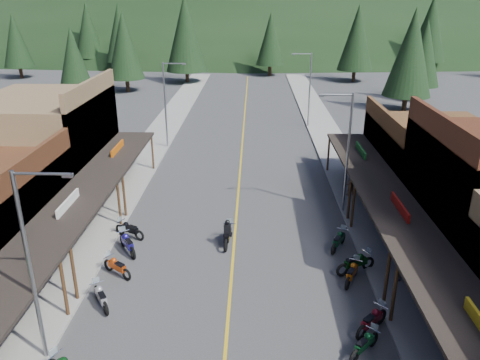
# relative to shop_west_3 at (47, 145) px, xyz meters

# --- Properties ---
(ground) EXTENTS (220.00, 220.00, 0.00)m
(ground) POSITION_rel_shop_west_3_xyz_m (13.78, -11.30, -3.52)
(ground) COLOR #38383A
(ground) RESTS_ON ground
(centerline) EXTENTS (0.15, 90.00, 0.01)m
(centerline) POSITION_rel_shop_west_3_xyz_m (13.78, 8.70, -3.51)
(centerline) COLOR gold
(centerline) RESTS_ON ground
(sidewalk_west) EXTENTS (3.40, 94.00, 0.15)m
(sidewalk_west) POSITION_rel_shop_west_3_xyz_m (5.08, 8.70, -3.44)
(sidewalk_west) COLOR gray
(sidewalk_west) RESTS_ON ground
(sidewalk_east) EXTENTS (3.40, 94.00, 0.15)m
(sidewalk_east) POSITION_rel_shop_west_3_xyz_m (22.48, 8.70, -3.44)
(sidewalk_east) COLOR gray
(sidewalk_east) RESTS_ON ground
(shop_west_3) EXTENTS (10.90, 10.20, 8.20)m
(shop_west_3) POSITION_rel_shop_west_3_xyz_m (0.00, 0.00, 0.00)
(shop_west_3) COLOR brown
(shop_west_3) RESTS_ON ground
(shop_east_3) EXTENTS (10.90, 10.20, 6.20)m
(shop_east_3) POSITION_rel_shop_west_3_xyz_m (27.54, 0.00, -0.99)
(shop_east_3) COLOR #4C2D16
(shop_east_3) RESTS_ON ground
(streetlight_0) EXTENTS (2.16, 0.18, 8.00)m
(streetlight_0) POSITION_rel_shop_west_3_xyz_m (6.83, -17.30, 0.94)
(streetlight_0) COLOR gray
(streetlight_0) RESTS_ON ground
(streetlight_1) EXTENTS (2.16, 0.18, 8.00)m
(streetlight_1) POSITION_rel_shop_west_3_xyz_m (6.83, 10.70, 0.94)
(streetlight_1) COLOR gray
(streetlight_1) RESTS_ON ground
(streetlight_2) EXTENTS (2.16, 0.18, 8.00)m
(streetlight_2) POSITION_rel_shop_west_3_xyz_m (20.74, -3.30, 0.94)
(streetlight_2) COLOR gray
(streetlight_2) RESTS_ON ground
(streetlight_3) EXTENTS (2.16, 0.18, 8.00)m
(streetlight_3) POSITION_rel_shop_west_3_xyz_m (20.74, 18.70, 0.94)
(streetlight_3) COLOR gray
(streetlight_3) RESTS_ON ground
(ridge_hill) EXTENTS (310.00, 140.00, 60.00)m
(ridge_hill) POSITION_rel_shop_west_3_xyz_m (13.78, 123.70, -3.52)
(ridge_hill) COLOR black
(ridge_hill) RESTS_ON ground
(pine_0) EXTENTS (5.04, 5.04, 11.00)m
(pine_0) POSITION_rel_shop_west_3_xyz_m (-26.22, 50.70, 2.96)
(pine_0) COLOR black
(pine_0) RESTS_ON ground
(pine_1) EXTENTS (5.88, 5.88, 12.50)m
(pine_1) POSITION_rel_shop_west_3_xyz_m (-10.22, 58.70, 3.72)
(pine_1) COLOR black
(pine_1) RESTS_ON ground
(pine_2) EXTENTS (6.72, 6.72, 14.00)m
(pine_2) POSITION_rel_shop_west_3_xyz_m (3.78, 46.70, 4.47)
(pine_2) COLOR black
(pine_2) RESTS_ON ground
(pine_3) EXTENTS (5.04, 5.04, 11.00)m
(pine_3) POSITION_rel_shop_west_3_xyz_m (17.78, 54.70, 2.96)
(pine_3) COLOR black
(pine_3) RESTS_ON ground
(pine_4) EXTENTS (5.88, 5.88, 12.50)m
(pine_4) POSITION_rel_shop_west_3_xyz_m (31.78, 48.70, 3.72)
(pine_4) COLOR black
(pine_4) RESTS_ON ground
(pine_5) EXTENTS (6.72, 6.72, 14.00)m
(pine_5) POSITION_rel_shop_west_3_xyz_m (47.78, 60.70, 4.47)
(pine_5) COLOR black
(pine_5) RESTS_ON ground
(pine_7) EXTENTS (5.88, 5.88, 12.50)m
(pine_7) POSITION_rel_shop_west_3_xyz_m (-18.22, 64.70, 3.72)
(pine_7) COLOR black
(pine_7) RESTS_ON ground
(pine_8) EXTENTS (4.48, 4.48, 10.00)m
(pine_8) POSITION_rel_shop_west_3_xyz_m (-8.22, 28.70, 2.46)
(pine_8) COLOR black
(pine_8) RESTS_ON ground
(pine_9) EXTENTS (4.93, 4.93, 10.80)m
(pine_9) POSITION_rel_shop_west_3_xyz_m (37.78, 33.70, 2.86)
(pine_9) COLOR black
(pine_9) RESTS_ON ground
(pine_10) EXTENTS (5.38, 5.38, 11.60)m
(pine_10) POSITION_rel_shop_west_3_xyz_m (-4.22, 38.70, 3.27)
(pine_10) COLOR black
(pine_10) RESTS_ON ground
(pine_11) EXTENTS (5.82, 5.82, 12.40)m
(pine_11) POSITION_rel_shop_west_3_xyz_m (33.78, 26.70, 3.67)
(pine_11) COLOR black
(pine_11) RESTS_ON ground
(bike_west_6) EXTENTS (1.68, 2.09, 1.17)m
(bike_west_6) POSITION_rel_shop_west_3_xyz_m (7.87, -13.90, -2.94)
(bike_west_6) COLOR #A4A3A9
(bike_west_6) RESTS_ON ground
(bike_west_7) EXTENTS (2.04, 1.74, 1.16)m
(bike_west_7) POSITION_rel_shop_west_3_xyz_m (7.89, -11.30, -2.94)
(bike_west_7) COLOR #C6410E
(bike_west_7) RESTS_ON ground
(bike_west_8) EXTENTS (1.88, 2.31, 1.30)m
(bike_west_8) POSITION_rel_shop_west_3_xyz_m (7.85, -8.98, -2.87)
(bike_west_8) COLOR navy
(bike_west_8) RESTS_ON ground
(bike_west_9) EXTENTS (2.17, 1.58, 1.19)m
(bike_west_9) POSITION_rel_shop_west_3_xyz_m (7.52, -7.22, -2.92)
(bike_west_9) COLOR black
(bike_west_9) RESTS_ON ground
(bike_east_5) EXTENTS (1.83, 1.86, 1.12)m
(bike_east_5) POSITION_rel_shop_west_3_xyz_m (19.37, -16.72, -2.96)
(bike_east_5) COLOR #0C3F1C
(bike_east_5) RESTS_ON ground
(bike_east_6) EXTENTS (2.04, 2.01, 1.23)m
(bike_east_6) POSITION_rel_shop_west_3_xyz_m (19.99, -15.30, -2.91)
(bike_east_6) COLOR maroon
(bike_east_6) RESTS_ON ground
(bike_east_7) EXTENTS (1.53, 2.14, 1.17)m
(bike_east_7) POSITION_rel_shop_west_3_xyz_m (19.87, -11.55, -2.93)
(bike_east_7) COLOR #C4570E
(bike_east_7) RESTS_ON ground
(bike_east_8) EXTENTS (2.37, 1.64, 1.29)m
(bike_east_8) POSITION_rel_shop_west_3_xyz_m (20.22, -10.70, -2.87)
(bike_east_8) COLOR #0B3711
(bike_east_8) RESTS_ON ground
(bike_east_9) EXTENTS (1.64, 2.17, 1.20)m
(bike_east_9) POSITION_rel_shop_west_3_xyz_m (19.76, -8.21, -2.92)
(bike_east_9) COLOR #0A361C
(bike_east_9) RESTS_ON ground
(rider_on_bike) EXTENTS (0.93, 2.30, 1.71)m
(rider_on_bike) POSITION_rel_shop_west_3_xyz_m (13.42, -7.91, -2.83)
(rider_on_bike) COLOR black
(rider_on_bike) RESTS_ON ground
(pedestrian_east_a) EXTENTS (0.45, 0.65, 1.75)m
(pedestrian_east_a) POSITION_rel_shop_west_3_xyz_m (22.23, -11.48, -2.50)
(pedestrian_east_a) COLOR #201D2C
(pedestrian_east_a) RESTS_ON sidewalk_east
(pedestrian_east_b) EXTENTS (0.85, 0.57, 1.61)m
(pedestrian_east_b) POSITION_rel_shop_west_3_xyz_m (21.77, -0.67, -2.56)
(pedestrian_east_b) COLOR brown
(pedestrian_east_b) RESTS_ON sidewalk_east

